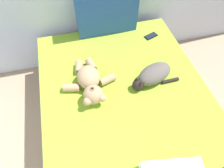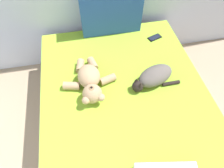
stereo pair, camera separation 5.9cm
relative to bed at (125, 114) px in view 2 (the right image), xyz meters
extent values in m
cube|color=#9E7A56|center=(0.00, 0.00, -0.11)|extent=(1.52, 2.06, 0.30)
cube|color=white|center=(0.00, 0.00, 0.15)|extent=(1.47, 1.99, 0.21)
cube|color=#8CB72D|center=(0.00, 0.06, 0.26)|extent=(1.46, 1.85, 0.02)
cube|color=#264C99|center=(0.04, 0.93, 0.52)|extent=(0.64, 0.14, 0.50)
ellipsoid|color=#59514C|center=(0.29, 0.15, 0.34)|extent=(0.39, 0.30, 0.15)
sphere|color=black|center=(0.11, 0.08, 0.32)|extent=(0.10, 0.10, 0.10)
cone|color=black|center=(0.12, 0.06, 0.38)|extent=(0.04, 0.04, 0.04)
cone|color=black|center=(0.10, 0.11, 0.38)|extent=(0.04, 0.04, 0.04)
cylinder|color=black|center=(0.42, 0.08, 0.29)|extent=(0.16, 0.03, 0.03)
ellipsoid|color=black|center=(0.19, 0.15, 0.29)|extent=(0.11, 0.09, 0.04)
ellipsoid|color=tan|center=(-0.29, 0.25, 0.35)|extent=(0.20, 0.25, 0.16)
sphere|color=tan|center=(-0.28, 0.06, 0.35)|extent=(0.16, 0.16, 0.16)
sphere|color=#8E6B49|center=(-0.28, 0.06, 0.41)|extent=(0.07, 0.07, 0.07)
sphere|color=black|center=(-0.28, 0.06, 0.44)|extent=(0.02, 0.02, 0.02)
sphere|color=tan|center=(-0.22, 0.00, 0.36)|extent=(0.07, 0.07, 0.07)
sphere|color=tan|center=(-0.34, 0.00, 0.36)|extent=(0.07, 0.07, 0.07)
cylinder|color=tan|center=(-0.13, 0.22, 0.30)|extent=(0.16, 0.11, 0.07)
cylinder|color=tan|center=(-0.24, 0.43, 0.30)|extent=(0.10, 0.14, 0.07)
cylinder|color=tan|center=(-0.45, 0.21, 0.30)|extent=(0.15, 0.10, 0.07)
cylinder|color=tan|center=(-0.35, 0.43, 0.30)|extent=(0.09, 0.14, 0.07)
cube|color=black|center=(0.48, 0.71, 0.27)|extent=(0.16, 0.12, 0.01)
cube|color=black|center=(0.48, 0.71, 0.28)|extent=(0.14, 0.10, 0.00)
camera|label=1|loc=(-0.36, -0.84, 1.70)|focal=31.66mm
camera|label=2|loc=(-0.30, -0.86, 1.70)|focal=31.66mm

